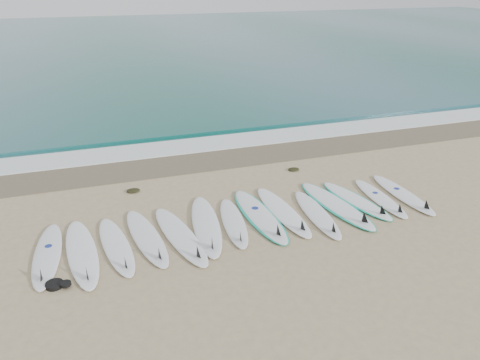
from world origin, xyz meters
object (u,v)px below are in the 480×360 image
object	(u,v)px
surfboard_13	(404,195)
leash_coil	(57,285)
surfboard_0	(47,256)
surfboard_7	(260,216)

from	to	relation	value
surfboard_13	leash_coil	size ratio (longest dim) A/B	5.58
surfboard_0	leash_coil	xyz separation A→B (m)	(0.20, -1.07, -0.01)
surfboard_13	leash_coil	xyz separation A→B (m)	(-8.38, -1.14, -0.01)
surfboard_7	surfboard_0	bearing A→B (deg)	-178.98
surfboard_0	surfboard_13	size ratio (longest dim) A/B	1.01
surfboard_7	leash_coil	bearing A→B (deg)	-165.56
surfboard_7	surfboard_13	xyz separation A→B (m)	(3.90, -0.14, 0.00)
surfboard_13	surfboard_0	bearing A→B (deg)	-178.31
surfboard_0	leash_coil	size ratio (longest dim) A/B	5.65
leash_coil	surfboard_13	bearing A→B (deg)	7.73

